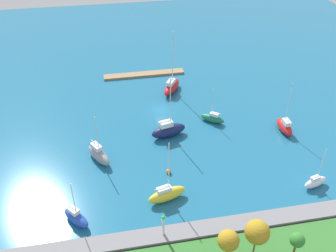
{
  "coord_description": "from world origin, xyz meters",
  "views": [
    {
      "loc": [
        11.61,
        69.12,
        44.96
      ],
      "look_at": [
        0.0,
        8.25,
        1.5
      ],
      "focal_mm": 40.16,
      "sensor_mm": 36.0,
      "label": 1
    }
  ],
  "objects_px": {
    "sailboat_navy_east_end": "(168,130)",
    "harbor_beacon": "(163,224)",
    "mooring_buoy_orange": "(169,171)",
    "sailboat_white_mid_basin": "(315,182)",
    "sailboat_gray_center_basin": "(99,154)",
    "sailboat_green_inner_mooring": "(212,118)",
    "park_tree_center": "(228,241)",
    "sailboat_red_along_channel": "(285,126)",
    "sailboat_blue_near_pier": "(76,217)",
    "park_tree_mideast": "(297,240)",
    "sailboat_yellow_lone_north": "(167,194)",
    "sailboat_red_far_south": "(172,86)",
    "pier_dock": "(144,74)",
    "park_tree_west": "(257,232)"
  },
  "relations": [
    {
      "from": "park_tree_mideast",
      "to": "sailboat_blue_near_pier",
      "type": "height_order",
      "value": "sailboat_blue_near_pier"
    },
    {
      "from": "sailboat_gray_center_basin",
      "to": "sailboat_yellow_lone_north",
      "type": "bearing_deg",
      "value": 11.19
    },
    {
      "from": "sailboat_white_mid_basin",
      "to": "sailboat_blue_near_pier",
      "type": "height_order",
      "value": "sailboat_blue_near_pier"
    },
    {
      "from": "sailboat_blue_near_pier",
      "to": "mooring_buoy_orange",
      "type": "relative_size",
      "value": 9.54
    },
    {
      "from": "harbor_beacon",
      "to": "sailboat_red_far_south",
      "type": "bearing_deg",
      "value": -102.82
    },
    {
      "from": "harbor_beacon",
      "to": "sailboat_red_far_south",
      "type": "relative_size",
      "value": 0.25
    },
    {
      "from": "sailboat_navy_east_end",
      "to": "sailboat_red_far_south",
      "type": "bearing_deg",
      "value": 62.89
    },
    {
      "from": "sailboat_gray_center_basin",
      "to": "sailboat_navy_east_end",
      "type": "bearing_deg",
      "value": 80.23
    },
    {
      "from": "harbor_beacon",
      "to": "sailboat_gray_center_basin",
      "type": "relative_size",
      "value": 0.38
    },
    {
      "from": "sailboat_red_along_channel",
      "to": "sailboat_blue_near_pier",
      "type": "relative_size",
      "value": 1.34
    },
    {
      "from": "mooring_buoy_orange",
      "to": "park_tree_center",
      "type": "bearing_deg",
      "value": 101.84
    },
    {
      "from": "sailboat_navy_east_end",
      "to": "sailboat_gray_center_basin",
      "type": "bearing_deg",
      "value": -174.03
    },
    {
      "from": "sailboat_navy_east_end",
      "to": "mooring_buoy_orange",
      "type": "height_order",
      "value": "sailboat_navy_east_end"
    },
    {
      "from": "park_tree_center",
      "to": "sailboat_red_far_south",
      "type": "relative_size",
      "value": 0.38
    },
    {
      "from": "pier_dock",
      "to": "sailboat_red_far_south",
      "type": "height_order",
      "value": "sailboat_red_far_south"
    },
    {
      "from": "sailboat_navy_east_end",
      "to": "sailboat_red_far_south",
      "type": "distance_m",
      "value": 17.9
    },
    {
      "from": "sailboat_gray_center_basin",
      "to": "sailboat_red_far_south",
      "type": "distance_m",
      "value": 28.79
    },
    {
      "from": "harbor_beacon",
      "to": "park_tree_center",
      "type": "relative_size",
      "value": 0.66
    },
    {
      "from": "park_tree_mideast",
      "to": "sailboat_navy_east_end",
      "type": "relative_size",
      "value": 0.35
    },
    {
      "from": "mooring_buoy_orange",
      "to": "sailboat_red_along_channel",
      "type": "bearing_deg",
      "value": -162.32
    },
    {
      "from": "pier_dock",
      "to": "harbor_beacon",
      "type": "distance_m",
      "value": 51.99
    },
    {
      "from": "sailboat_white_mid_basin",
      "to": "sailboat_blue_near_pier",
      "type": "xyz_separation_m",
      "value": [
        39.49,
        0.38,
        0.1
      ]
    },
    {
      "from": "mooring_buoy_orange",
      "to": "sailboat_white_mid_basin",
      "type": "bearing_deg",
      "value": 161.66
    },
    {
      "from": "pier_dock",
      "to": "mooring_buoy_orange",
      "type": "bearing_deg",
      "value": 88.74
    },
    {
      "from": "sailboat_navy_east_end",
      "to": "mooring_buoy_orange",
      "type": "relative_size",
      "value": 15.42
    },
    {
      "from": "sailboat_red_far_south",
      "to": "harbor_beacon",
      "type": "bearing_deg",
      "value": -160.82
    },
    {
      "from": "sailboat_navy_east_end",
      "to": "harbor_beacon",
      "type": "bearing_deg",
      "value": -116.2
    },
    {
      "from": "sailboat_blue_near_pier",
      "to": "harbor_beacon",
      "type": "bearing_deg",
      "value": 26.27
    },
    {
      "from": "harbor_beacon",
      "to": "sailboat_gray_center_basin",
      "type": "bearing_deg",
      "value": -66.64
    },
    {
      "from": "pier_dock",
      "to": "sailboat_blue_near_pier",
      "type": "relative_size",
      "value": 2.52
    },
    {
      "from": "park_tree_west",
      "to": "sailboat_blue_near_pier",
      "type": "xyz_separation_m",
      "value": [
        24.13,
        -10.69,
        -3.93
      ]
    },
    {
      "from": "park_tree_mideast",
      "to": "sailboat_red_far_south",
      "type": "distance_m",
      "value": 49.64
    },
    {
      "from": "harbor_beacon",
      "to": "sailboat_blue_near_pier",
      "type": "xyz_separation_m",
      "value": [
        12.44,
        -5.53,
        -2.2
      ]
    },
    {
      "from": "park_tree_center",
      "to": "sailboat_red_far_south",
      "type": "distance_m",
      "value": 48.05
    },
    {
      "from": "park_tree_mideast",
      "to": "sailboat_red_far_south",
      "type": "xyz_separation_m",
      "value": [
        7.02,
        -49.04,
        -3.02
      ]
    },
    {
      "from": "sailboat_white_mid_basin",
      "to": "park_tree_mideast",
      "type": "bearing_deg",
      "value": -144.17
    },
    {
      "from": "sailboat_red_along_channel",
      "to": "sailboat_blue_near_pier",
      "type": "bearing_deg",
      "value": 111.97
    },
    {
      "from": "sailboat_red_along_channel",
      "to": "park_tree_mideast",
      "type": "bearing_deg",
      "value": 157.21
    },
    {
      "from": "harbor_beacon",
      "to": "sailboat_white_mid_basin",
      "type": "xyz_separation_m",
      "value": [
        -27.05,
        -5.91,
        -2.3
      ]
    },
    {
      "from": "sailboat_gray_center_basin",
      "to": "mooring_buoy_orange",
      "type": "relative_size",
      "value": 11.44
    },
    {
      "from": "sailboat_blue_near_pier",
      "to": "mooring_buoy_orange",
      "type": "distance_m",
      "value": 17.85
    },
    {
      "from": "sailboat_navy_east_end",
      "to": "sailboat_blue_near_pier",
      "type": "distance_m",
      "value": 26.18
    },
    {
      "from": "sailboat_gray_center_basin",
      "to": "sailboat_yellow_lone_north",
      "type": "distance_m",
      "value": 15.97
    },
    {
      "from": "sailboat_navy_east_end",
      "to": "sailboat_red_along_channel",
      "type": "bearing_deg",
      "value": -20.43
    },
    {
      "from": "park_tree_center",
      "to": "sailboat_red_along_channel",
      "type": "xyz_separation_m",
      "value": [
        -21.48,
        -27.69,
        -3.89
      ]
    },
    {
      "from": "park_tree_center",
      "to": "mooring_buoy_orange",
      "type": "relative_size",
      "value": 6.64
    },
    {
      "from": "park_tree_mideast",
      "to": "sailboat_gray_center_basin",
      "type": "relative_size",
      "value": 0.47
    },
    {
      "from": "sailboat_gray_center_basin",
      "to": "sailboat_green_inner_mooring",
      "type": "bearing_deg",
      "value": 79.36
    },
    {
      "from": "park_tree_mideast",
      "to": "sailboat_blue_near_pier",
      "type": "distance_m",
      "value": 31.78
    },
    {
      "from": "park_tree_mideast",
      "to": "sailboat_red_far_south",
      "type": "height_order",
      "value": "sailboat_red_far_south"
    }
  ]
}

